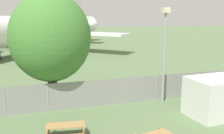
# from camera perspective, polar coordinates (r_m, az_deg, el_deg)

# --- Properties ---
(perimeter_fence) EXTENTS (56.07, 0.07, 1.81)m
(perimeter_fence) POSITION_cam_1_polar(r_m,az_deg,el_deg) (17.53, -5.40, -5.87)
(perimeter_fence) COLOR gray
(perimeter_fence) RESTS_ON ground
(airplane) EXTENTS (26.87, 32.88, 12.43)m
(airplane) POSITION_cam_1_polar(r_m,az_deg,el_deg) (45.94, -15.21, 7.98)
(airplane) COLOR white
(airplane) RESTS_ON ground
(portable_cabin) EXTENTS (4.45, 2.70, 2.37)m
(portable_cabin) POSITION_cam_1_polar(r_m,az_deg,el_deg) (17.49, 23.00, -5.84)
(portable_cabin) COLOR silver
(portable_cabin) RESTS_ON ground
(picnic_bench_near_cabin) EXTENTS (2.08, 1.66, 0.76)m
(picnic_bench_near_cabin) POSITION_cam_1_polar(r_m,az_deg,el_deg) (13.49, -10.05, -13.35)
(picnic_bench_near_cabin) COLOR #A37A47
(picnic_bench_near_cabin) RESTS_ON ground
(tree_near_hangar) EXTENTS (5.30, 5.30, 7.53)m
(tree_near_hangar) POSITION_cam_1_polar(r_m,az_deg,el_deg) (17.67, -13.26, 6.23)
(tree_near_hangar) COLOR brown
(tree_near_hangar) RESTS_ON ground
(light_mast) EXTENTS (0.44, 0.44, 6.56)m
(light_mast) POSITION_cam_1_polar(r_m,az_deg,el_deg) (18.09, 11.39, 4.83)
(light_mast) COLOR #99999E
(light_mast) RESTS_ON ground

